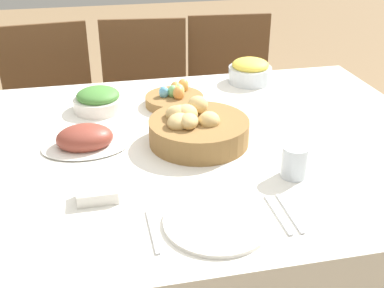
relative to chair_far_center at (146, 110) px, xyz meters
name	(u,v)px	position (x,y,z in m)	size (l,w,h in m)	color
dining_table	(179,242)	(-0.01, -0.90, -0.12)	(1.69, 1.18, 0.77)	silver
chair_far_center	(146,110)	(0.00, 0.00, 0.00)	(0.47, 0.47, 0.92)	brown
chair_far_left	(53,117)	(-0.45, 0.00, 0.00)	(0.46, 0.46, 0.92)	brown
chair_far_right	(232,102)	(0.44, 0.00, 0.00)	(0.45, 0.45, 0.92)	brown
bread_basket	(197,128)	(0.05, -0.91, 0.32)	(0.31, 0.31, 0.13)	olive
egg_basket	(175,98)	(0.04, -0.60, 0.30)	(0.21, 0.21, 0.08)	olive
ham_platter	(85,140)	(-0.28, -0.87, 0.30)	(0.26, 0.18, 0.08)	silver
pineapple_bowl	(250,71)	(0.38, -0.43, 0.32)	(0.17, 0.17, 0.10)	silver
green_salad_bowl	(98,100)	(-0.23, -0.59, 0.31)	(0.18, 0.18, 0.08)	silver
dinner_plate	(217,222)	(0.01, -1.32, 0.28)	(0.25, 0.25, 0.01)	silver
fork	(153,231)	(-0.14, -1.32, 0.27)	(0.01, 0.16, 0.00)	silver
knife	(278,215)	(0.16, -1.32, 0.27)	(0.01, 0.16, 0.00)	silver
spoon	(290,213)	(0.19, -1.32, 0.27)	(0.01, 0.16, 0.00)	silver
drinking_cup	(295,162)	(0.27, -1.16, 0.31)	(0.07, 0.07, 0.09)	silver
butter_dish	(98,194)	(-0.26, -1.16, 0.29)	(0.10, 0.06, 0.03)	silver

